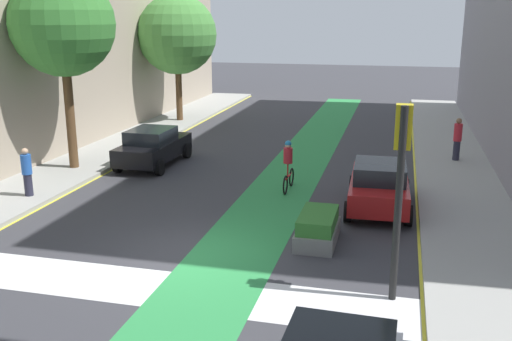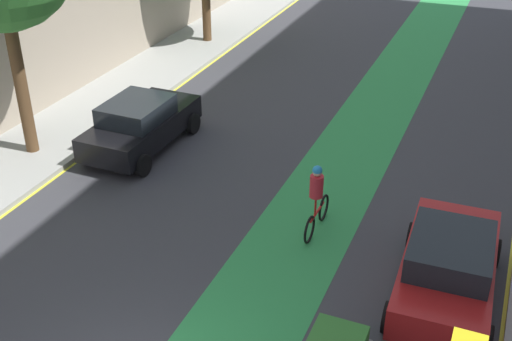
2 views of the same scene
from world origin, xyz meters
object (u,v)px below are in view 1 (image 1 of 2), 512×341
(car_red_right_far, at_px, (379,185))
(pedestrian_sidewalk_left_a, at_px, (27,172))
(car_black_left_far, at_px, (153,146))
(pedestrian_sidewalk_right_a, at_px, (457,139))
(street_tree_near, at_px, (62,25))
(traffic_signal_near_right, at_px, (401,166))
(median_planter, at_px, (318,228))
(street_tree_far, at_px, (177,35))
(cyclist_in_lane, at_px, (288,165))

(car_red_right_far, relative_size, pedestrian_sidewalk_left_a, 2.58)
(car_black_left_far, xyz_separation_m, car_red_right_far, (9.39, -3.49, 0.00))
(pedestrian_sidewalk_right_a, height_order, street_tree_near, street_tree_near)
(pedestrian_sidewalk_left_a, bearing_deg, car_black_left_far, 67.79)
(traffic_signal_near_right, bearing_deg, median_planter, 126.86)
(pedestrian_sidewalk_left_a, relative_size, median_planter, 0.81)
(pedestrian_sidewalk_right_a, distance_m, street_tree_far, 16.59)
(cyclist_in_lane, xyz_separation_m, street_tree_far, (-8.71, 11.84, 4.03))
(cyclist_in_lane, distance_m, pedestrian_sidewalk_left_a, 8.94)
(car_red_right_far, bearing_deg, pedestrian_sidewalk_left_a, -170.67)
(cyclist_in_lane, bearing_deg, car_black_left_far, 159.97)
(cyclist_in_lane, bearing_deg, pedestrian_sidewalk_left_a, -159.37)
(pedestrian_sidewalk_right_a, relative_size, pedestrian_sidewalk_left_a, 1.09)
(traffic_signal_near_right, xyz_separation_m, pedestrian_sidewalk_right_a, (2.34, 12.96, -1.96))
(car_red_right_far, xyz_separation_m, cyclist_in_lane, (-3.23, 1.24, 0.17))
(pedestrian_sidewalk_left_a, bearing_deg, street_tree_near, 98.27)
(car_red_right_far, bearing_deg, cyclist_in_lane, 158.91)
(street_tree_near, bearing_deg, traffic_signal_near_right, -32.18)
(pedestrian_sidewalk_right_a, xyz_separation_m, median_planter, (-4.43, -10.17, -0.67))
(pedestrian_sidewalk_left_a, xyz_separation_m, street_tree_far, (-0.35, 14.99, 4.01))
(car_red_right_far, xyz_separation_m, pedestrian_sidewalk_right_a, (2.92, 6.85, 0.27))
(street_tree_far, bearing_deg, car_red_right_far, -47.62)
(car_red_right_far, relative_size, median_planter, 2.08)
(car_red_right_far, distance_m, pedestrian_sidewalk_right_a, 7.45)
(street_tree_near, bearing_deg, pedestrian_sidewalk_right_a, 18.21)
(traffic_signal_near_right, distance_m, pedestrian_sidewalk_right_a, 13.32)
(car_black_left_far, relative_size, car_red_right_far, 0.99)
(car_red_right_far, distance_m, cyclist_in_lane, 3.46)
(traffic_signal_near_right, relative_size, street_tree_near, 0.57)
(pedestrian_sidewalk_left_a, distance_m, median_planter, 10.20)
(cyclist_in_lane, relative_size, street_tree_near, 0.24)
(traffic_signal_near_right, xyz_separation_m, car_black_left_far, (-9.97, 9.61, -2.23))
(pedestrian_sidewalk_right_a, distance_m, street_tree_near, 16.53)
(street_tree_far, bearing_deg, car_black_left_far, -75.10)
(cyclist_in_lane, bearing_deg, median_planter, -69.40)
(median_planter, bearing_deg, pedestrian_sidewalk_right_a, 66.45)
(car_black_left_far, height_order, cyclist_in_lane, cyclist_in_lane)
(street_tree_far, bearing_deg, traffic_signal_near_right, -56.88)
(traffic_signal_near_right, height_order, street_tree_near, street_tree_near)
(car_black_left_far, xyz_separation_m, median_planter, (7.88, -6.81, -0.40))
(car_black_left_far, bearing_deg, pedestrian_sidewalk_left_a, -112.21)
(traffic_signal_near_right, relative_size, car_black_left_far, 1.03)
(street_tree_far, bearing_deg, street_tree_near, -91.04)
(cyclist_in_lane, relative_size, pedestrian_sidewalk_left_a, 1.12)
(car_black_left_far, distance_m, car_red_right_far, 10.02)
(traffic_signal_near_right, bearing_deg, cyclist_in_lane, 117.37)
(pedestrian_sidewalk_right_a, bearing_deg, street_tree_far, 157.23)
(median_planter, bearing_deg, pedestrian_sidewalk_left_a, 171.99)
(traffic_signal_near_right, xyz_separation_m, street_tree_far, (-12.52, 19.20, 1.97))
(traffic_signal_near_right, bearing_deg, pedestrian_sidewalk_right_a, 79.77)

